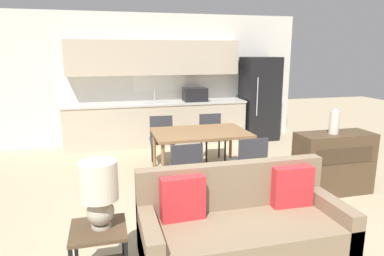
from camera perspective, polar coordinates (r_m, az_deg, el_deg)
wall_back at (r=7.41m, az=-6.36°, el=8.14°), size 6.40×0.07×2.70m
kitchen_counter at (r=7.17m, az=-5.83°, el=3.90°), size 3.74×0.65×2.15m
refrigerator at (r=7.75m, az=11.16°, el=4.84°), size 0.74×0.71×1.81m
dining_table at (r=5.18m, az=1.42°, el=-1.24°), size 1.42×0.94×0.74m
couch at (r=3.30m, az=8.18°, el=-15.92°), size 1.85×0.80×0.88m
side_table at (r=3.09m, az=-15.17°, el=-18.52°), size 0.45×0.45×0.51m
table_lamp at (r=2.89m, az=-15.22°, el=-9.88°), size 0.31×0.31×0.56m
credenza at (r=5.11m, az=22.48°, el=-5.40°), size 1.04×0.45×0.84m
vase at (r=4.92m, az=22.63°, el=0.90°), size 0.13×0.13×0.34m
dining_chair_far_right at (r=6.13m, az=3.36°, el=-1.07°), size 0.43×0.43×0.82m
dining_chair_near_right at (r=4.67m, az=9.46°, el=-5.60°), size 0.43×0.43×0.82m
dining_chair_far_left at (r=5.94m, az=-5.02°, el=-1.54°), size 0.45×0.45×0.82m
dining_chair_near_left at (r=4.35m, az=-1.30°, el=-6.82°), size 0.43×0.43×0.82m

